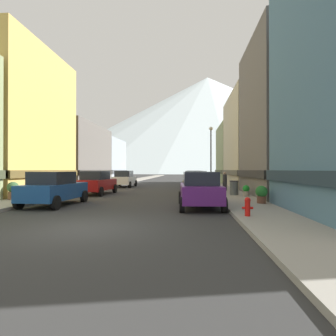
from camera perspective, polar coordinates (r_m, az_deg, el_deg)
ground_plane at (r=9.66m, az=-15.99°, el=-11.55°), size 400.00×400.00×0.00m
sidewalk_left at (r=44.95m, az=-7.98°, el=-2.66°), size 2.50×100.00×0.15m
sidewalk_right at (r=44.03m, az=8.14°, el=-2.70°), size 2.50×100.00×0.15m
storefront_left_1 at (r=25.97m, az=-29.80°, el=7.62°), size 7.58×10.21×11.28m
storefront_left_2 at (r=35.99m, az=-19.43°, el=2.18°), size 7.65×11.89×7.18m
storefront_left_3 at (r=45.86m, az=-14.33°, el=1.28°), size 7.98×9.04×6.61m
storefront_right_1 at (r=22.42m, az=28.37°, el=8.40°), size 9.97×8.60×10.90m
storefront_right_2 at (r=31.76m, az=20.83°, el=4.72°), size 9.90×10.84×9.68m
storefront_right_3 at (r=41.96m, az=16.72°, el=2.43°), size 9.93×9.58×8.11m
car_left_0 at (r=16.15m, az=-21.80°, el=-3.80°), size 2.19×4.46×1.78m
car_left_1 at (r=22.46m, az=-14.13°, el=-2.84°), size 2.22×4.47×1.78m
car_left_2 at (r=31.56m, az=-8.70°, el=-2.13°), size 2.07×4.41×1.78m
car_right_0 at (r=14.18m, az=6.40°, el=-4.31°), size 2.25×4.48×1.78m
car_right_1 at (r=22.22m, az=5.62°, el=-2.88°), size 2.18×4.45×1.78m
car_right_2 at (r=28.74m, az=5.31°, el=-2.31°), size 2.08×4.41×1.78m
car_right_3 at (r=37.07m, az=5.08°, el=-1.87°), size 2.07×4.41×1.78m
fire_hydrant_near at (r=11.13m, az=15.62°, el=-7.32°), size 0.40×0.22×0.70m
trash_bin_right at (r=20.12m, az=13.07°, el=-3.87°), size 0.59×0.59×0.98m
potted_plant_0 at (r=18.99m, az=-28.59°, el=-3.85°), size 0.65×0.65×1.03m
potted_plant_1 at (r=15.53m, az=18.19°, el=-4.89°), size 0.61×0.61×0.91m
potted_plant_2 at (r=19.41m, az=15.36°, el=-4.36°), size 0.45×0.45×0.72m
pedestrian_0 at (r=24.32m, az=11.30°, el=-2.75°), size 0.36×0.36×1.55m
streetlamp_right at (r=27.64m, az=8.58°, el=4.02°), size 0.36×0.36×5.86m
mountain_backdrop at (r=272.76m, az=7.89°, el=8.60°), size 309.26×309.26×88.67m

